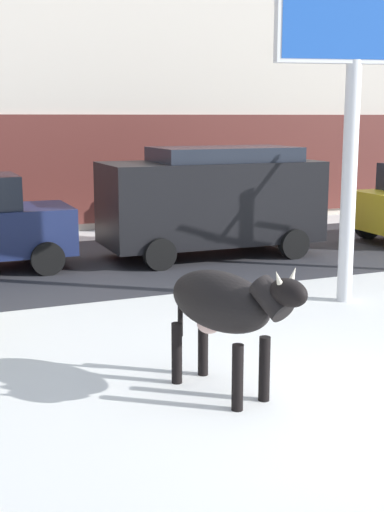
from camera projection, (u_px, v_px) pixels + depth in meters
The scene contains 7 objects.
ground_plane at pixel (365, 415), 7.03m from camera, with size 120.00×120.00×0.00m, color white.
road_strip at pixel (121, 263), 14.35m from camera, with size 60.00×5.60×0.01m, color #333338.
cow_black at pixel (224, 305), 7.41m from camera, with size 0.98×1.93×1.54m.
billboard at pixel (356, 25), 10.56m from camera, with size 2.50×0.75×5.56m.
car_black_van at pixel (212, 198), 14.86m from camera, with size 4.64×2.21×2.32m.
pedestrian_near_billboard at pixel (167, 199), 17.81m from camera, with size 0.36×0.24×1.73m.
pedestrian_by_cars at pixel (200, 198), 18.16m from camera, with size 0.36×0.24×1.73m.
Camera 1 is at (-4.20, -5.36, 2.95)m, focal length 49.13 mm.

